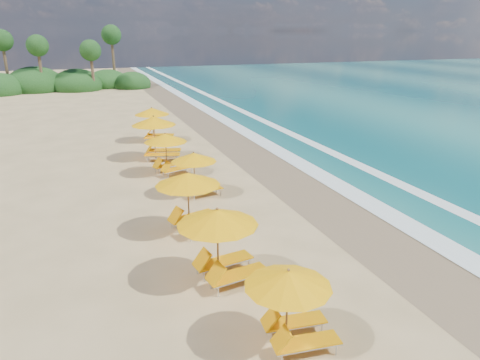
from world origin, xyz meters
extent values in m
plane|color=tan|center=(0.00, 0.00, 0.00)|extent=(160.00, 160.00, 0.00)
cube|color=#7B6449|center=(4.00, 0.00, 0.01)|extent=(4.00, 160.00, 0.01)
cube|color=white|center=(5.50, 0.00, 0.03)|extent=(1.20, 160.00, 0.01)
cube|color=white|center=(8.50, 0.00, 0.02)|extent=(0.80, 160.00, 0.01)
cylinder|color=olive|center=(-2.07, -8.89, 1.01)|extent=(0.05, 0.05, 2.02)
cone|color=#FFAB05|center=(-2.07, -8.89, 1.85)|extent=(2.28, 2.28, 0.41)
sphere|color=olive|center=(-2.07, -8.89, 2.08)|extent=(0.07, 0.07, 0.07)
cylinder|color=olive|center=(-2.75, -5.58, 1.17)|extent=(0.06, 0.06, 2.35)
cone|color=#FFAB05|center=(-2.75, -5.58, 2.15)|extent=(2.77, 2.77, 0.47)
sphere|color=olive|center=(-2.75, -5.58, 2.41)|extent=(0.08, 0.08, 0.08)
cylinder|color=olive|center=(-2.72, -1.86, 1.17)|extent=(0.06, 0.06, 2.35)
cone|color=#FFAB05|center=(-2.72, -1.86, 2.15)|extent=(2.99, 2.99, 0.47)
sphere|color=olive|center=(-2.72, -1.86, 2.41)|extent=(0.08, 0.08, 0.08)
cylinder|color=olive|center=(-1.51, 1.98, 1.01)|extent=(0.05, 0.05, 2.02)
cone|color=#FFAB05|center=(-1.51, 1.98, 1.85)|extent=(2.40, 2.40, 0.41)
sphere|color=olive|center=(-1.51, 1.98, 2.07)|extent=(0.07, 0.07, 0.07)
cylinder|color=olive|center=(-2.10, 5.57, 1.09)|extent=(0.05, 0.05, 2.18)
cone|color=#FFAB05|center=(-2.10, 5.57, 2.00)|extent=(2.86, 2.86, 0.44)
sphere|color=olive|center=(-2.10, 5.57, 2.24)|extent=(0.08, 0.08, 0.08)
cylinder|color=olive|center=(-2.15, 8.81, 1.26)|extent=(0.06, 0.06, 2.52)
cone|color=#FFAB05|center=(-2.15, 8.81, 2.31)|extent=(3.21, 3.21, 0.51)
sphere|color=olive|center=(-2.15, 8.81, 2.59)|extent=(0.09, 0.09, 0.09)
cylinder|color=olive|center=(-1.52, 13.29, 1.15)|extent=(0.06, 0.06, 2.30)
cone|color=#FFAB05|center=(-1.52, 13.29, 2.10)|extent=(3.03, 3.03, 0.46)
sphere|color=olive|center=(-1.52, 13.29, 2.36)|extent=(0.08, 0.08, 0.08)
ellipsoid|color=#163D14|center=(-6.00, 45.00, 0.62)|extent=(6.40, 6.40, 4.16)
ellipsoid|color=#163D14|center=(-11.00, 46.00, 0.70)|extent=(7.20, 7.20, 4.68)
ellipsoid|color=#163D14|center=(-2.00, 47.00, 0.55)|extent=(5.60, 5.60, 3.64)
ellipsoid|color=#163D14|center=(1.00, 45.00, 0.49)|extent=(5.00, 5.00, 3.25)
cylinder|color=brown|center=(-4.00, 43.00, 2.50)|extent=(0.36, 0.36, 5.00)
sphere|color=#163D14|center=(-4.00, 43.00, 5.00)|extent=(2.60, 2.60, 2.60)
cylinder|color=brown|center=(-10.00, 44.00, 2.80)|extent=(0.36, 0.36, 5.60)
sphere|color=#163D14|center=(-10.00, 44.00, 5.60)|extent=(2.60, 2.60, 2.60)
cylinder|color=brown|center=(-14.00, 46.00, 3.10)|extent=(0.36, 0.36, 6.20)
sphere|color=#163D14|center=(-14.00, 46.00, 6.20)|extent=(2.60, 2.60, 2.60)
cylinder|color=brown|center=(-1.00, 47.00, 3.40)|extent=(0.36, 0.36, 6.80)
sphere|color=#163D14|center=(-1.00, 47.00, 6.80)|extent=(2.60, 2.60, 2.60)
camera|label=1|loc=(-6.19, -16.91, 7.27)|focal=33.15mm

